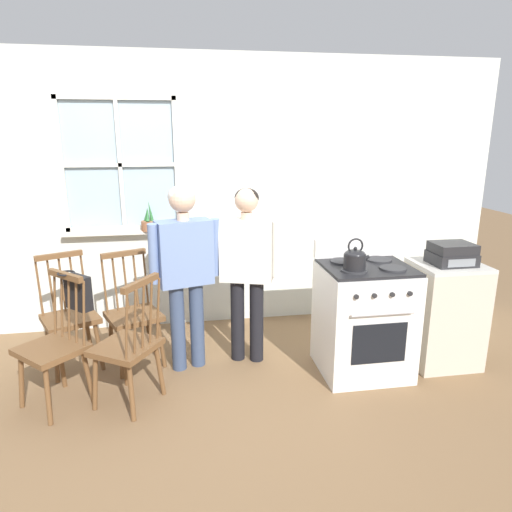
% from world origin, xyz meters
% --- Properties ---
extents(ground_plane, '(16.00, 16.00, 0.00)m').
position_xyz_m(ground_plane, '(0.00, 0.00, 0.00)').
color(ground_plane, brown).
extents(wall_back, '(6.40, 0.16, 2.70)m').
position_xyz_m(wall_back, '(0.04, 1.40, 1.33)').
color(wall_back, silver).
rests_on(wall_back, ground_plane).
extents(chair_by_window, '(0.58, 0.58, 0.98)m').
position_xyz_m(chair_by_window, '(-1.07, 0.00, 0.45)').
color(chair_by_window, brown).
rests_on(chair_by_window, ground_plane).
extents(chair_near_wall, '(0.54, 0.53, 0.98)m').
position_xyz_m(chair_near_wall, '(-0.56, 0.54, 0.45)').
color(chair_near_wall, brown).
rests_on(chair_near_wall, ground_plane).
extents(chair_center_cluster, '(0.55, 0.54, 0.98)m').
position_xyz_m(chair_center_cluster, '(-1.08, 0.57, 0.45)').
color(chair_center_cluster, brown).
rests_on(chair_center_cluster, ground_plane).
extents(chair_near_stove, '(0.56, 0.57, 0.98)m').
position_xyz_m(chair_near_stove, '(-0.54, -0.08, 0.45)').
color(chair_near_stove, brown).
rests_on(chair_near_stove, ground_plane).
extents(person_elderly_left, '(0.60, 0.32, 1.56)m').
position_xyz_m(person_elderly_left, '(-0.11, 0.41, 0.96)').
color(person_elderly_left, '#384766').
rests_on(person_elderly_left, ground_plane).
extents(person_teen_center, '(0.59, 0.33, 1.52)m').
position_xyz_m(person_teen_center, '(0.41, 0.46, 0.92)').
color(person_teen_center, black).
rests_on(person_teen_center, ground_plane).
extents(stove, '(0.70, 0.68, 1.08)m').
position_xyz_m(stove, '(1.34, 0.11, 0.47)').
color(stove, white).
rests_on(stove, ground_plane).
extents(kettle, '(0.21, 0.17, 0.25)m').
position_xyz_m(kettle, '(1.18, -0.02, 1.02)').
color(kettle, black).
rests_on(kettle, stove).
extents(potted_plant, '(0.14, 0.14, 0.30)m').
position_xyz_m(potted_plant, '(-0.44, 1.31, 1.10)').
color(potted_plant, '#935B3D').
rests_on(potted_plant, wall_back).
extents(handbag, '(0.25, 0.25, 0.31)m').
position_xyz_m(handbag, '(-0.90, 0.17, 0.81)').
color(handbag, black).
rests_on(handbag, chair_by_window).
extents(side_counter, '(0.55, 0.50, 0.90)m').
position_xyz_m(side_counter, '(2.07, 0.13, 0.45)').
color(side_counter, beige).
rests_on(side_counter, ground_plane).
extents(stereo, '(0.34, 0.29, 0.18)m').
position_xyz_m(stereo, '(2.07, 0.11, 0.99)').
color(stereo, '#232326').
rests_on(stereo, side_counter).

